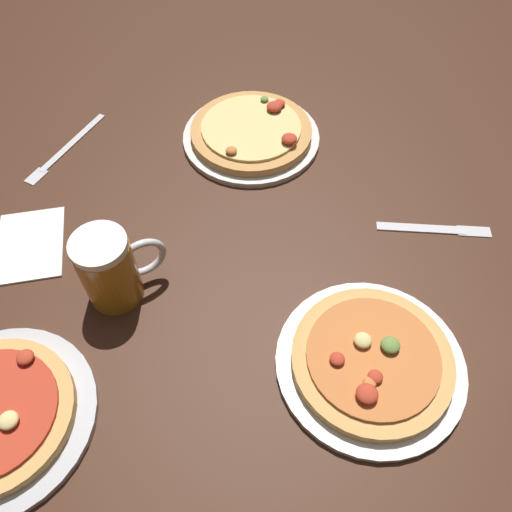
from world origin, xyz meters
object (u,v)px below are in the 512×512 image
Objects in this scene: fork_left at (65,149)px; knife_right at (435,229)px; beer_mug_dark at (110,269)px; napkin_folded at (30,244)px; pizza_plate_far at (252,133)px; pizza_plate_side at (371,361)px.

fork_left is 0.75m from knife_right.
beer_mug_dark is 0.21m from napkin_folded.
napkin_folded is at bearing -99.89° from fork_left.
fork_left is (0.04, 0.25, -0.00)m from napkin_folded.
pizza_plate_far is 0.55m from pizza_plate_side.
fork_left and knife_right have the same top height.
napkin_folded reaches higher than fork_left.
beer_mug_dark is 0.67× the size of knife_right.
fork_left is at bearing 176.54° from pizza_plate_far.
pizza_plate_far is 0.39m from fork_left.
knife_right is (0.30, -0.29, -0.01)m from pizza_plate_far.
napkin_folded is at bearing 142.57° from beer_mug_dark.
beer_mug_dark is at bearing -37.43° from napkin_folded.
fork_left is at bearing 155.28° from knife_right.
napkin_folded reaches higher than knife_right.
napkin_folded is at bearing 149.99° from pizza_plate_side.
pizza_plate_side reaches higher than napkin_folded.
pizza_plate_side is (0.11, -0.53, -0.00)m from pizza_plate_far.
pizza_plate_far and pizza_plate_side have the same top height.
knife_right is at bearing 5.44° from beer_mug_dark.
pizza_plate_far is at bearing 101.28° from pizza_plate_side.
knife_right is at bearing -5.31° from napkin_folded.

